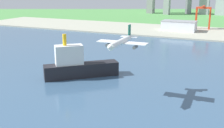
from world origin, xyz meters
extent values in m
plane|color=#4D8F47|center=(0.00, 300.00, 0.00)|extent=(2400.00, 2400.00, 0.00)
cube|color=#385675|center=(0.00, 240.00, 0.07)|extent=(840.00, 360.00, 0.15)
cube|color=#A5A592|center=(0.00, 490.00, 1.25)|extent=(840.00, 140.00, 2.50)
cylinder|color=white|center=(12.52, 165.60, 41.56)|extent=(5.38, 38.06, 4.20)
cone|color=white|center=(13.16, 144.96, 41.56)|extent=(4.13, 4.74, 3.99)
cube|color=white|center=(12.46, 167.50, 40.93)|extent=(35.44, 9.43, 0.50)
cube|color=#0C5947|center=(11.99, 182.67, 46.18)|extent=(0.64, 4.57, 10.09)
cube|color=white|center=(11.99, 182.67, 42.40)|extent=(12.79, 4.56, 0.36)
cylinder|color=#4C4F54|center=(22.35, 166.67, 38.61)|extent=(2.48, 5.38, 2.31)
cylinder|color=#4C4F54|center=(2.65, 166.06, 38.61)|extent=(2.48, 5.38, 2.31)
cube|color=black|center=(-38.83, 198.54, 6.24)|extent=(57.74, 53.25, 12.18)
cube|color=silver|center=(-46.72, 191.56, 20.86)|extent=(25.01, 23.95, 17.07)
cylinder|color=yellow|center=(-49.16, 189.40, 34.27)|extent=(3.19, 3.19, 9.75)
cube|color=red|center=(11.47, 524.26, 20.89)|extent=(2.20, 2.20, 36.78)
cube|color=red|center=(35.19, 524.26, 20.89)|extent=(2.20, 2.20, 36.78)
cube|color=red|center=(11.47, 532.26, 20.89)|extent=(2.20, 2.20, 36.78)
cube|color=red|center=(35.19, 532.26, 20.89)|extent=(2.20, 2.20, 36.78)
cube|color=red|center=(23.33, 528.26, 40.68)|extent=(26.12, 10.00, 2.80)
cube|color=red|center=(23.33, 516.97, 43.48)|extent=(2.60, 45.17, 2.60)
cube|color=silver|center=(-11.43, 489.60, 10.56)|extent=(57.43, 31.84, 16.12)
cube|color=gray|center=(-11.43, 489.60, 19.22)|extent=(58.57, 32.47, 1.20)
cube|color=gray|center=(-56.05, 844.58, 27.86)|extent=(14.61, 17.20, 55.73)
camera|label=1|loc=(84.33, -8.87, 78.15)|focal=45.25mm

